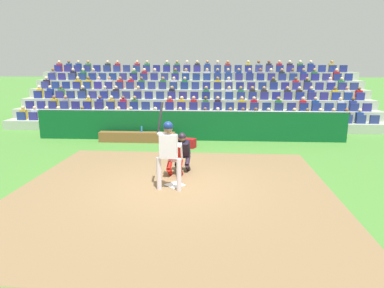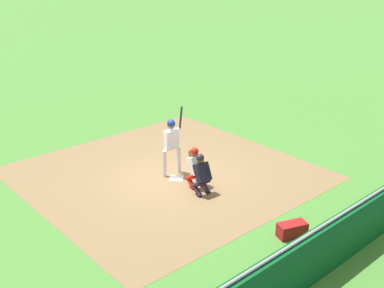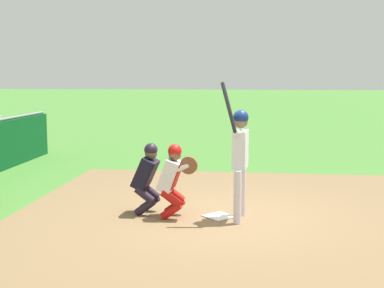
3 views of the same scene
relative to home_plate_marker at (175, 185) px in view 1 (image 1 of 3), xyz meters
The scene contains 11 objects.
ground_plane 0.02m from the home_plate_marker, ahead, with size 160.00×160.00×0.00m, color #457D32.
infield_dirt_patch 0.50m from the home_plate_marker, 90.00° to the left, with size 8.51×8.33×0.01m, color olive.
home_plate_marker is the anchor object (origin of this frame).
batter_at_plate 1.23m from the home_plate_marker, 70.43° to the left, with size 0.69×0.48×2.35m.
catcher_crouching 1.07m from the home_plate_marker, 82.98° to the right, with size 0.48×0.72×1.30m.
home_plate_umpire 1.46m from the home_plate_marker, 94.80° to the right, with size 0.50×0.49×1.29m.
dugout_wall 5.94m from the home_plate_marker, 90.00° to the right, with size 13.66×0.24×1.34m.
dugout_bench 5.81m from the home_plate_marker, 67.25° to the right, with size 3.30×0.40×0.44m, color brown.
water_bottle_on_bench 5.77m from the home_plate_marker, 69.20° to the right, with size 0.07×0.07×0.26m, color blue.
equipment_duffel_bag 4.51m from the home_plate_marker, 89.64° to the right, with size 0.75×0.36×0.37m, color maroon.
bleacher_stand 11.36m from the home_plate_marker, 90.00° to the right, with size 19.53×5.74×3.54m.
Camera 1 is at (-1.05, 9.05, 3.34)m, focal length 32.08 mm.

